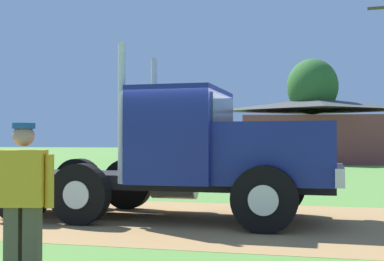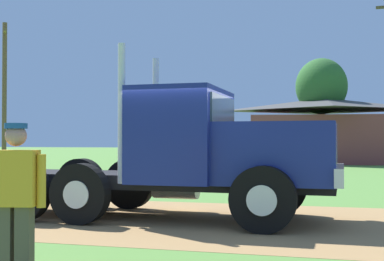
{
  "view_description": "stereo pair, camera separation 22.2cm",
  "coord_description": "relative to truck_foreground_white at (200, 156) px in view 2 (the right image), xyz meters",
  "views": [
    {
      "loc": [
        2.36,
        -10.14,
        1.57
      ],
      "look_at": [
        -0.08,
        -0.21,
        1.77
      ],
      "focal_mm": 49.39,
      "sensor_mm": 36.0,
      "label": 1
    },
    {
      "loc": [
        2.58,
        -10.08,
        1.57
      ],
      "look_at": [
        -0.08,
        -0.21,
        1.77
      ],
      "focal_mm": 49.39,
      "sensor_mm": 36.0,
      "label": 2
    }
  ],
  "objects": [
    {
      "name": "visitor_walking_mid",
      "position": [
        -0.77,
        -5.12,
        -0.29
      ],
      "size": [
        0.66,
        0.35,
        1.76
      ],
      "color": "gold",
      "rests_on": "ground_plane"
    },
    {
      "name": "utility_pole_near",
      "position": [
        -15.71,
        16.22,
        3.17
      ],
      "size": [
        1.38,
        1.88,
        8.36
      ],
      "color": "brown",
      "rests_on": "ground_plane"
    },
    {
      "name": "shed_building",
      "position": [
        1.96,
        28.25,
        0.94
      ],
      "size": [
        11.56,
        8.92,
        4.58
      ],
      "color": "brown",
      "rests_on": "ground_plane"
    },
    {
      "name": "truck_foreground_white",
      "position": [
        0.0,
        0.0,
        0.0
      ],
      "size": [
        7.04,
        2.82,
        3.41
      ],
      "color": "black",
      "rests_on": "ground_plane"
    },
    {
      "name": "ground_plane",
      "position": [
        0.01,
        -0.1,
        -1.26
      ],
      "size": [
        200.0,
        200.0,
        0.0
      ],
      "primitive_type": "plane",
      "color": "#578939"
    },
    {
      "name": "tree_left",
      "position": [
        -10.8,
        35.77,
        2.74
      ],
      "size": [
        3.78,
        3.78,
        6.1
      ],
      "color": "#513823",
      "rests_on": "ground_plane"
    },
    {
      "name": "dirt_track",
      "position": [
        0.01,
        -0.1,
        -1.26
      ],
      "size": [
        120.0,
        5.67,
        0.01
      ],
      "primitive_type": "cube",
      "color": "#A27B4A",
      "rests_on": "ground_plane"
    },
    {
      "name": "tree_mid",
      "position": [
        1.72,
        28.61,
        4.14
      ],
      "size": [
        3.66,
        3.66,
        7.46
      ],
      "color": "#513823",
      "rests_on": "ground_plane"
    }
  ]
}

